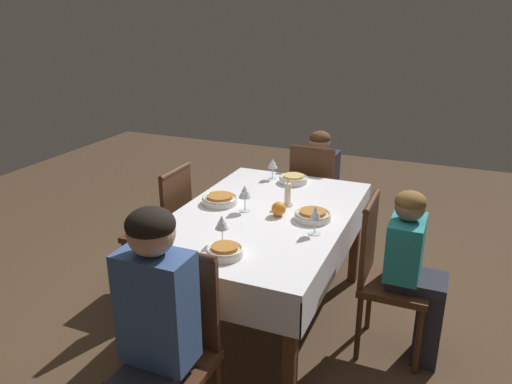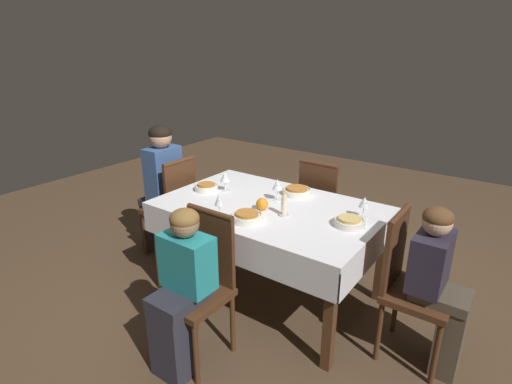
{
  "view_description": "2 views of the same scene",
  "coord_description": "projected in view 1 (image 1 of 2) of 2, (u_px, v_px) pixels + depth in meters",
  "views": [
    {
      "loc": [
        -2.55,
        -1.03,
        1.89
      ],
      "look_at": [
        0.08,
        0.08,
        0.84
      ],
      "focal_mm": 35.0,
      "sensor_mm": 36.0,
      "label": 1
    },
    {
      "loc": [
        1.47,
        -2.2,
        1.82
      ],
      "look_at": [
        -0.08,
        -0.05,
        0.84
      ],
      "focal_mm": 28.0,
      "sensor_mm": 36.0,
      "label": 2
    }
  ],
  "objects": [
    {
      "name": "ground_plane",
      "position": [
        262.0,
        319.0,
        3.23
      ],
      "size": [
        8.0,
        8.0,
        0.0
      ],
      "primitive_type": "plane",
      "color": "#4C3826"
    },
    {
      "name": "dining_table",
      "position": [
        263.0,
        226.0,
        3.0
      ],
      "size": [
        1.56,
        1.0,
        0.74
      ],
      "color": "silver",
      "rests_on": "ground_plane"
    },
    {
      "name": "chair_west",
      "position": [
        173.0,
        345.0,
        2.18
      ],
      "size": [
        0.38,
        0.37,
        0.93
      ],
      "rotation": [
        0.0,
        0.0,
        -1.57
      ],
      "color": "#472816",
      "rests_on": "ground_plane"
    },
    {
      "name": "chair_south",
      "position": [
        385.0,
        271.0,
        2.79
      ],
      "size": [
        0.37,
        0.38,
        0.93
      ],
      "color": "#472816",
      "rests_on": "ground_plane"
    },
    {
      "name": "chair_east",
      "position": [
        314.0,
        195.0,
        3.93
      ],
      "size": [
        0.38,
        0.37,
        0.93
      ],
      "rotation": [
        0.0,
        0.0,
        1.57
      ],
      "color": "#472816",
      "rests_on": "ground_plane"
    },
    {
      "name": "chair_north",
      "position": [
        165.0,
        226.0,
        3.37
      ],
      "size": [
        0.37,
        0.38,
        0.93
      ],
      "rotation": [
        0.0,
        0.0,
        3.14
      ],
      "color": "#472816",
      "rests_on": "ground_plane"
    },
    {
      "name": "person_adult_denim",
      "position": [
        151.0,
        332.0,
        1.99
      ],
      "size": [
        0.34,
        0.3,
        1.19
      ],
      "rotation": [
        0.0,
        0.0,
        -1.57
      ],
      "color": "#282833",
      "rests_on": "ground_plane"
    },
    {
      "name": "person_child_teal",
      "position": [
        415.0,
        270.0,
        2.72
      ],
      "size": [
        0.3,
        0.33,
        0.99
      ],
      "color": "#282833",
      "rests_on": "ground_plane"
    },
    {
      "name": "person_child_dark",
      "position": [
        320.0,
        184.0,
        4.05
      ],
      "size": [
        0.33,
        0.3,
        1.0
      ],
      "rotation": [
        0.0,
        0.0,
        1.57
      ],
      "color": "#4C4233",
      "rests_on": "ground_plane"
    },
    {
      "name": "bowl_west",
      "position": [
        225.0,
        251.0,
        2.45
      ],
      "size": [
        0.18,
        0.18,
        0.06
      ],
      "color": "silver",
      "rests_on": "dining_table"
    },
    {
      "name": "wine_glass_west",
      "position": [
        222.0,
        223.0,
        2.57
      ],
      "size": [
        0.07,
        0.07,
        0.15
      ],
      "color": "white",
      "rests_on": "dining_table"
    },
    {
      "name": "bowl_south",
      "position": [
        313.0,
        215.0,
        2.88
      ],
      "size": [
        0.21,
        0.21,
        0.06
      ],
      "color": "silver",
      "rests_on": "dining_table"
    },
    {
      "name": "wine_glass_south",
      "position": [
        315.0,
        214.0,
        2.67
      ],
      "size": [
        0.07,
        0.07,
        0.16
      ],
      "color": "white",
      "rests_on": "dining_table"
    },
    {
      "name": "bowl_east",
      "position": [
        293.0,
        179.0,
        3.49
      ],
      "size": [
        0.2,
        0.2,
        0.06
      ],
      "color": "silver",
      "rests_on": "dining_table"
    },
    {
      "name": "wine_glass_east",
      "position": [
        273.0,
        164.0,
        3.55
      ],
      "size": [
        0.07,
        0.07,
        0.15
      ],
      "color": "white",
      "rests_on": "dining_table"
    },
    {
      "name": "bowl_north",
      "position": [
        220.0,
        199.0,
        3.12
      ],
      "size": [
        0.22,
        0.22,
        0.06
      ],
      "color": "silver",
      "rests_on": "dining_table"
    },
    {
      "name": "wine_glass_north",
      "position": [
        245.0,
        192.0,
        2.97
      ],
      "size": [
        0.08,
        0.08,
        0.16
      ],
      "color": "white",
      "rests_on": "dining_table"
    },
    {
      "name": "candle_centerpiece",
      "position": [
        288.0,
        196.0,
        3.08
      ],
      "size": [
        0.07,
        0.07,
        0.17
      ],
      "color": "beige",
      "rests_on": "dining_table"
    },
    {
      "name": "orange_fruit",
      "position": [
        279.0,
        209.0,
        2.93
      ],
      "size": [
        0.09,
        0.09,
        0.09
      ],
      "primitive_type": "sphere",
      "color": "orange",
      "rests_on": "dining_table"
    }
  ]
}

